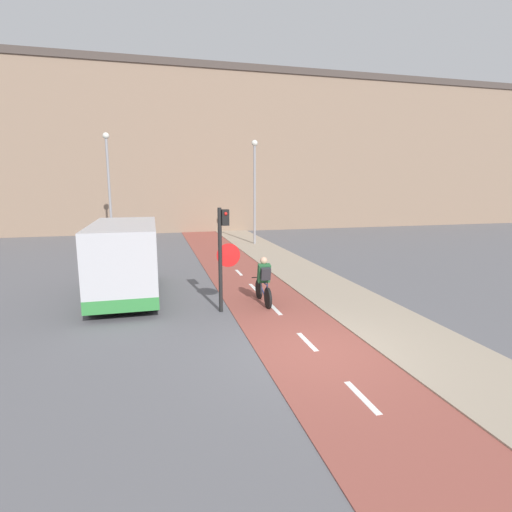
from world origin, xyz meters
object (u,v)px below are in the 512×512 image
at_px(traffic_light_pole, 223,248).
at_px(street_lamp_sidewalk, 255,181).
at_px(street_lamp_far, 109,178).
at_px(cyclist_near, 264,281).
at_px(van, 125,261).

relative_size(traffic_light_pole, street_lamp_sidewalk, 0.48).
bearing_deg(street_lamp_far, cyclist_near, -67.22).
xyz_separation_m(street_lamp_far, street_lamp_sidewalk, (8.20, -1.17, -0.16)).
xyz_separation_m(traffic_light_pole, cyclist_near, (1.29, 0.40, -1.14)).
relative_size(street_lamp_sidewalk, cyclist_near, 3.67).
relative_size(traffic_light_pole, van, 0.60).
bearing_deg(traffic_light_pole, street_lamp_far, 107.28).
bearing_deg(traffic_light_pole, cyclist_near, 17.36).
distance_m(cyclist_near, van, 4.49).
bearing_deg(cyclist_near, van, 155.28).
height_order(street_lamp_far, cyclist_near, street_lamp_far).
relative_size(cyclist_near, van, 0.34).
relative_size(street_lamp_far, street_lamp_sidewalk, 1.05).
height_order(cyclist_near, van, van).
bearing_deg(van, street_lamp_sidewalk, 55.76).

